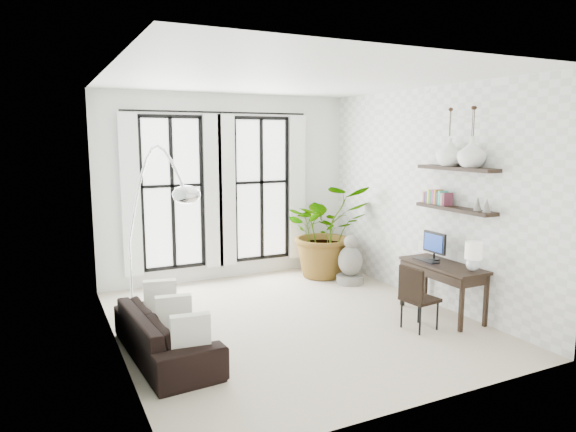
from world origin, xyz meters
TOP-DOWN VIEW (x-y plane):
  - floor at (0.00, 0.00)m, footprint 5.00×5.00m
  - ceiling at (0.00, 0.00)m, footprint 5.00×5.00m
  - wall_left at (-2.25, 0.00)m, footprint 0.00×5.00m
  - wall_right at (2.25, 0.00)m, footprint 0.00×5.00m
  - wall_back at (0.00, 2.50)m, footprint 4.50×0.00m
  - windows at (-0.20, 2.43)m, footprint 3.26×0.13m
  - wall_shelves at (2.11, -0.69)m, footprint 0.25×1.30m
  - sofa at (-1.80, -0.38)m, footprint 0.88×1.94m
  - throw_pillows at (-1.70, -0.38)m, footprint 0.40×1.52m
  - plant at (1.56, 1.81)m, footprint 1.73×1.58m
  - desk at (1.95, -0.78)m, footprint 0.53×1.26m
  - desk_chair at (1.27, -0.98)m, footprint 0.44×0.44m
  - arc_lamp at (-1.70, 0.47)m, footprint 0.74×1.94m
  - buddha at (1.69, 1.20)m, footprint 0.47×0.47m
  - vase_a at (2.11, -0.97)m, footprint 0.37×0.37m
  - vase_b at (2.11, -0.57)m, footprint 0.37×0.37m

SIDE VIEW (x-z plane):
  - floor at x=0.00m, z-range 0.00..0.00m
  - sofa at x=-1.80m, z-range 0.00..0.55m
  - buddha at x=1.69m, z-range -0.07..0.77m
  - desk_chair at x=1.27m, z-range 0.06..0.90m
  - throw_pillows at x=-1.70m, z-range 0.30..0.70m
  - desk at x=1.95m, z-range 0.13..1.27m
  - plant at x=1.56m, z-range 0.00..1.66m
  - windows at x=-0.20m, z-range 0.24..2.88m
  - wall_left at x=-2.25m, z-range -0.90..4.10m
  - wall_right at x=2.25m, z-range -0.90..4.10m
  - wall_back at x=0.00m, z-range -0.65..3.85m
  - wall_shelves at x=2.11m, z-range 1.43..2.03m
  - arc_lamp at x=-1.70m, z-range 0.66..3.03m
  - vase_a at x=2.11m, z-range 2.07..2.46m
  - vase_b at x=2.11m, z-range 2.07..2.46m
  - ceiling at x=0.00m, z-range 3.20..3.20m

